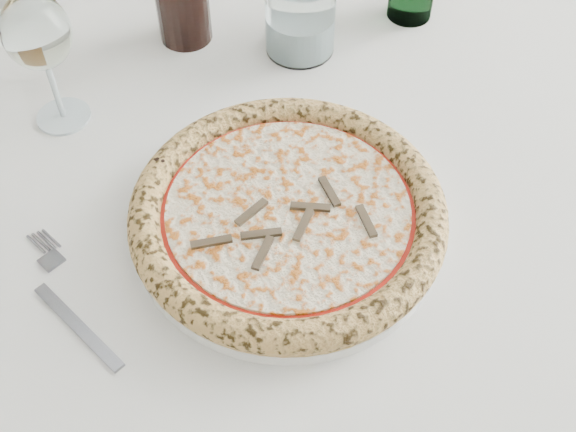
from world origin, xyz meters
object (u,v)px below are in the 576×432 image
object	(u,v)px
dining_table	(249,214)
pizza	(288,212)
plate	(288,223)
wine_glass	(37,35)
tumbler	(300,21)

from	to	relation	value
dining_table	pizza	size ratio (longest dim) A/B	4.95
pizza	plate	bearing A→B (deg)	18.31
pizza	wine_glass	xyz separation A→B (m)	(-0.15, 0.27, 0.09)
plate	tumbler	world-z (taller)	tumbler
tumbler	wine_glass	bearing A→B (deg)	176.67
dining_table	plate	size ratio (longest dim) A/B	5.06
pizza	wine_glass	world-z (taller)	wine_glass
dining_table	tumbler	distance (m)	0.25
dining_table	pizza	xyz separation A→B (m)	(-0.00, -0.10, 0.11)
pizza	tumbler	distance (m)	0.29
wine_glass	dining_table	bearing A→B (deg)	-47.68
plate	pizza	world-z (taller)	pizza
plate	wine_glass	xyz separation A→B (m)	(-0.15, 0.27, 0.11)
wine_glass	tumbler	distance (m)	0.32
wine_glass	tumbler	bearing A→B (deg)	-3.33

